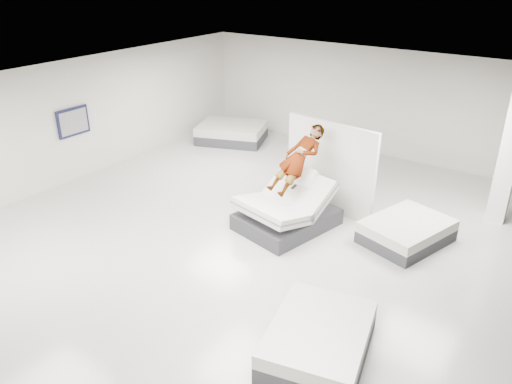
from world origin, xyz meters
TOP-DOWN VIEW (x-y plane):
  - room at (0.00, 0.00)m, footprint 14.00×14.04m
  - hero_bed at (0.20, 1.38)m, footprint 1.98×2.37m
  - person at (0.27, 1.69)m, footprint 0.99×1.71m
  - remote at (0.41, 1.30)m, footprint 0.08×0.15m
  - divider_panel at (0.54, 2.70)m, footprint 2.39×0.40m
  - flat_bed_right_far at (2.64, 2.30)m, footprint 1.79×2.09m
  - flat_bed_right_near at (2.73, -1.75)m, footprint 1.81×2.17m
  - flat_bed_left_far at (-4.39, 5.31)m, footprint 2.52×2.22m
  - column at (4.00, 4.50)m, footprint 0.40×0.40m
  - wall_poster at (-5.93, 0.50)m, footprint 0.06×0.95m

SIDE VIEW (x-z plane):
  - flat_bed_right_far at x=2.64m, z-range 0.00..0.49m
  - flat_bed_right_near at x=2.73m, z-range 0.00..0.52m
  - flat_bed_left_far at x=-4.39m, z-range 0.00..0.58m
  - hero_bed at x=0.20m, z-range -0.24..1.04m
  - remote at x=0.41m, z-range 1.04..1.11m
  - divider_panel at x=0.54m, z-range 0.00..2.18m
  - person at x=0.27m, z-range 0.53..2.09m
  - room at x=0.00m, z-range 0.00..3.20m
  - column at x=4.00m, z-range 0.00..3.20m
  - wall_poster at x=-5.93m, z-range 1.23..1.98m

